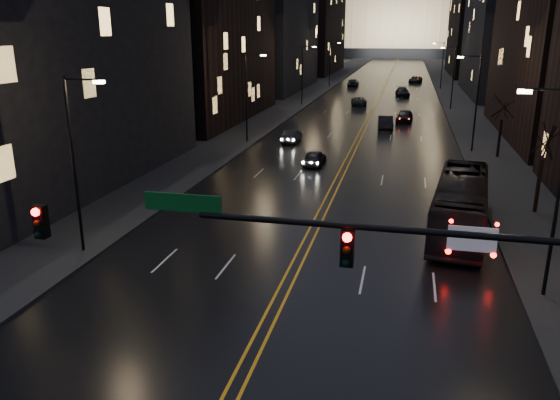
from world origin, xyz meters
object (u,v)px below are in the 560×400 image
Objects in this scene: traffic_signal at (442,274)px; bus at (461,205)px; oncoming_car_b at (292,136)px; receding_car_a at (386,123)px; oncoming_car_a at (315,158)px.

bus is at bearing 82.93° from traffic_signal.
oncoming_car_b is at bearing 129.33° from bus.
bus is 33.97m from receding_car_a.
bus is 2.77× the size of oncoming_car_b.
traffic_signal is 1.51× the size of bus.
traffic_signal reaches higher than bus.
oncoming_car_b is at bearing -135.96° from receding_car_a.
bus reaches higher than oncoming_car_b.
traffic_signal is at bearing -90.89° from receding_car_a.
traffic_signal is at bearing 105.74° from oncoming_car_a.
oncoming_car_b is 0.88× the size of receding_car_a.
oncoming_car_a is 20.11m from receding_car_a.
bus reaches higher than oncoming_car_a.
receding_car_a is at bearing 93.81° from traffic_signal.
bus is at bearing -85.21° from receding_car_a.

